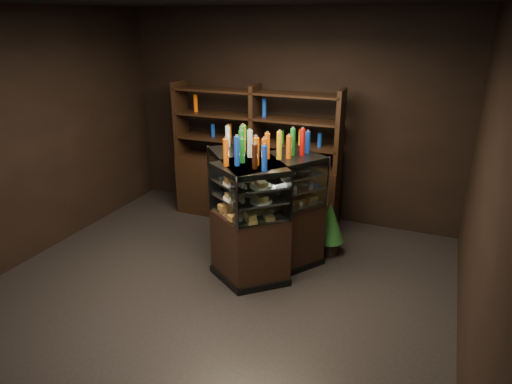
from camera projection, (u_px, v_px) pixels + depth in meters
ground at (212, 294)px, 5.04m from camera, size 5.00×5.00×0.00m
room_shell at (205, 120)px, 4.34m from camera, size 5.02×5.02×3.01m
display_case at (258, 232)px, 5.44m from camera, size 1.54×1.41×1.39m
food_display at (258, 185)px, 5.22m from camera, size 1.13×1.06×0.43m
bottles_top at (258, 146)px, 5.06m from camera, size 0.96×0.92×0.30m
potted_conifer at (330, 221)px, 5.75m from camera, size 0.37×0.37×0.79m
back_shelving at (255, 181)px, 6.71m from camera, size 2.47×0.49×2.00m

